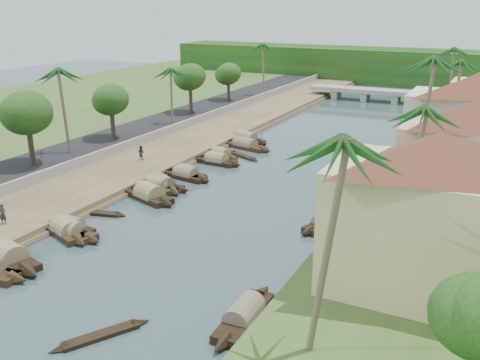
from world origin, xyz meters
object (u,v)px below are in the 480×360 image
at_px(bridge, 381,93).
at_px(sampan_1, 6,258).
at_px(building_near, 430,213).
at_px(person_near, 3,214).

relative_size(bridge, sampan_1, 3.09).
bearing_deg(building_near, sampan_1, -164.71).
xyz_separation_m(sampan_1, person_near, (-4.66, 3.85, 1.27)).
relative_size(bridge, building_near, 1.89).
bearing_deg(person_near, sampan_1, -57.88).
bearing_deg(bridge, building_near, -75.61).
bearing_deg(building_near, bridge, 104.39).
bearing_deg(person_near, bridge, 61.34).
xyz_separation_m(bridge, sampan_1, (-9.65, -81.83, -1.30)).
bearing_deg(sampan_1, bridge, 96.39).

